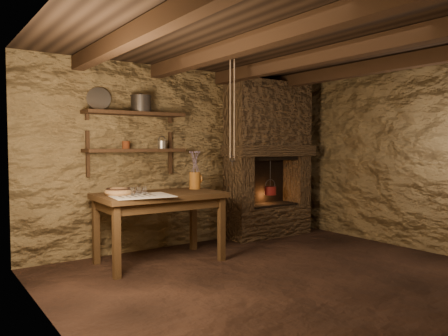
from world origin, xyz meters
TOP-DOWN VIEW (x-y plane):
  - floor at (0.00, 0.00)m, footprint 4.50×4.50m
  - back_wall at (0.00, 2.00)m, footprint 4.50×0.04m
  - left_wall at (-2.25, 0.00)m, footprint 0.04×4.00m
  - right_wall at (2.25, 0.00)m, footprint 0.04×4.00m
  - ceiling at (0.00, 0.00)m, footprint 4.50×4.00m
  - beam_far_left at (-1.50, 0.00)m, footprint 0.14×3.95m
  - beam_mid_left at (-0.50, 0.00)m, footprint 0.14×3.95m
  - beam_mid_right at (0.50, 0.00)m, footprint 0.14×3.95m
  - beam_far_right at (1.50, 0.00)m, footprint 0.14×3.95m
  - shelf_lower at (-0.85, 1.84)m, footprint 1.25×0.30m
  - shelf_upper at (-0.85, 1.84)m, footprint 1.25×0.30m
  - hearth at (1.25, 1.77)m, footprint 1.43×0.51m
  - work_table at (-0.78, 1.35)m, footprint 1.44×0.85m
  - linen_cloth at (-1.08, 1.17)m, footprint 0.69×0.59m
  - pewter_cutlery_row at (-1.08, 1.15)m, footprint 0.55×0.27m
  - drinking_glasses at (-1.06, 1.29)m, footprint 0.21×0.06m
  - stoneware_jug at (-0.19, 1.51)m, footprint 0.17×0.17m
  - wooden_bowl at (-1.25, 1.40)m, footprint 0.38×0.38m
  - iron_stockpot at (-0.77, 1.84)m, footprint 0.29×0.29m
  - tin_pan at (-1.27, 1.94)m, footprint 0.31×0.21m
  - small_kettle at (-0.49, 1.84)m, footprint 0.17×0.15m
  - rusty_tin at (-0.97, 1.84)m, footprint 0.10×0.10m
  - red_pot at (1.25, 1.72)m, footprint 0.20×0.19m
  - hanging_ropes at (0.05, 1.05)m, footprint 0.08×0.08m

SIDE VIEW (x-z plane):
  - floor at x=0.00m, z-range 0.00..0.00m
  - work_table at x=-0.78m, z-range 0.03..0.84m
  - red_pot at x=1.25m, z-range 0.42..0.96m
  - linen_cloth at x=-1.08m, z-range 0.81..0.82m
  - pewter_cutlery_row at x=-1.08m, z-range 0.82..0.83m
  - wooden_bowl at x=-1.25m, z-range 0.79..0.90m
  - drinking_glasses at x=-1.06m, z-range 0.82..0.90m
  - stoneware_jug at x=-0.19m, z-range 0.78..1.26m
  - back_wall at x=0.00m, z-range 0.00..2.40m
  - left_wall at x=-2.25m, z-range 0.00..2.40m
  - right_wall at x=2.25m, z-range 0.00..2.40m
  - hearth at x=1.25m, z-range 0.08..2.38m
  - shelf_lower at x=-0.85m, z-range 1.28..1.32m
  - rusty_tin at x=-0.97m, z-range 1.32..1.41m
  - small_kettle at x=-0.49m, z-range 1.29..1.45m
  - shelf_upper at x=-0.85m, z-range 1.73..1.77m
  - hanging_ropes at x=0.05m, z-range 1.20..2.40m
  - iron_stockpot at x=-0.77m, z-range 1.77..1.96m
  - tin_pan at x=-1.27m, z-range 1.77..2.05m
  - beam_far_left at x=-1.50m, z-range 2.23..2.39m
  - beam_mid_left at x=-0.50m, z-range 2.23..2.39m
  - beam_mid_right at x=0.50m, z-range 2.23..2.39m
  - beam_far_right at x=1.50m, z-range 2.23..2.39m
  - ceiling at x=0.00m, z-range 2.38..2.42m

